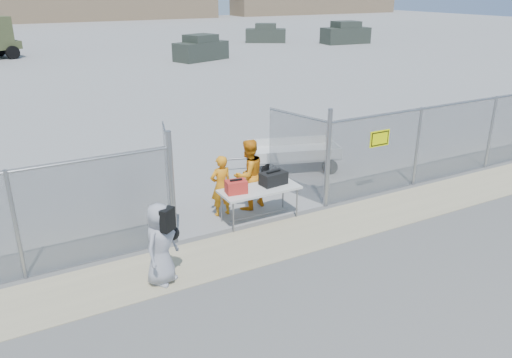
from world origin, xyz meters
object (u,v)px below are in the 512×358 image
security_worker_left (221,186)px  security_worker_right (249,175)px  folding_table (260,204)px  utility_trailer (293,155)px  visitor (161,244)px

security_worker_left → security_worker_right: (0.77, 0.06, 0.13)m
folding_table → security_worker_right: 0.88m
security_worker_left → utility_trailer: (3.33, 2.00, -0.35)m
folding_table → utility_trailer: 3.76m
security_worker_left → visitor: visitor is taller
security_worker_right → visitor: bearing=22.7°
security_worker_right → visitor: (-2.98, -2.19, -0.09)m
folding_table → utility_trailer: utility_trailer is taller
security_worker_left → utility_trailer: security_worker_left is taller
security_worker_right → utility_trailer: 3.25m
security_worker_left → visitor: (-2.20, -2.13, 0.04)m
folding_table → security_worker_left: security_worker_left is taller
security_worker_right → visitor: 3.70m
visitor → folding_table: bearing=-9.4°
security_worker_left → visitor: bearing=41.8°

